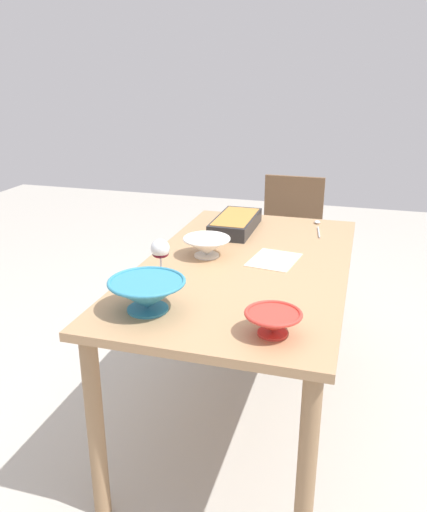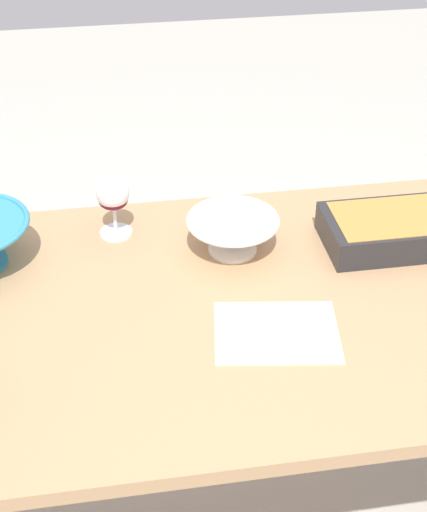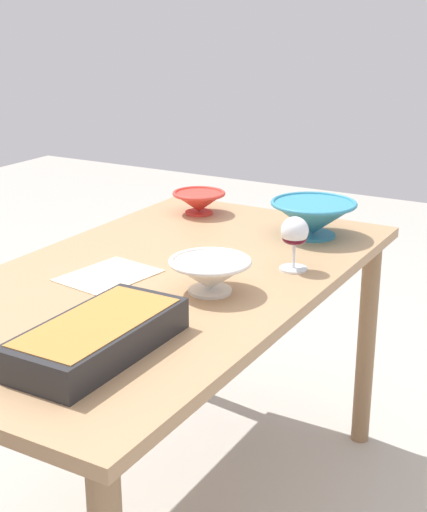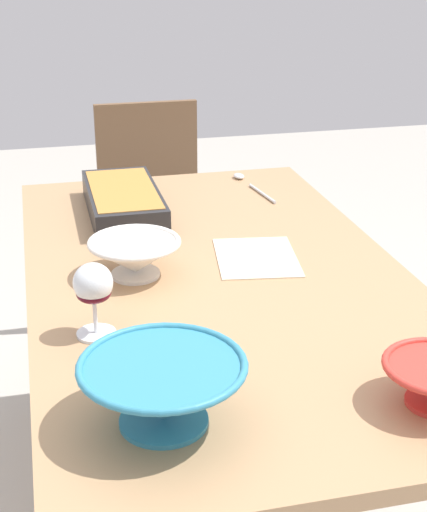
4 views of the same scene
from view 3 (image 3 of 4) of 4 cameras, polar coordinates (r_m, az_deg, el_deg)
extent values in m
cube|color=tan|center=(1.96, -4.32, -1.91)|extent=(1.49, 0.83, 0.03)
cylinder|color=#93704E|center=(2.81, -2.30, -3.55)|extent=(0.06, 0.06, 0.72)
cylinder|color=#93704E|center=(2.53, 11.49, -6.49)|extent=(0.06, 0.06, 0.72)
cylinder|color=white|center=(2.00, 6.06, -0.96)|extent=(0.07, 0.07, 0.01)
cylinder|color=white|center=(1.99, 6.09, -0.01)|extent=(0.01, 0.01, 0.06)
ellipsoid|color=white|center=(1.97, 6.16, 1.91)|extent=(0.07, 0.07, 0.07)
ellipsoid|color=#4C0A19|center=(1.97, 6.14, 1.34)|extent=(0.06, 0.06, 0.03)
cube|color=#262628|center=(1.53, -8.72, -6.09)|extent=(0.40, 0.18, 0.07)
cube|color=#B27A38|center=(1.52, -8.77, -5.21)|extent=(0.36, 0.16, 0.02)
cylinder|color=teal|center=(2.29, 7.50, 1.59)|extent=(0.14, 0.14, 0.01)
cone|color=teal|center=(2.28, 7.55, 2.83)|extent=(0.25, 0.25, 0.09)
torus|color=teal|center=(2.27, 7.60, 3.98)|extent=(0.26, 0.26, 0.01)
cylinder|color=white|center=(1.84, -0.26, -2.63)|extent=(0.11, 0.11, 0.01)
cone|color=white|center=(1.82, -0.26, -1.47)|extent=(0.19, 0.19, 0.07)
torus|color=white|center=(1.81, -0.26, -0.42)|extent=(0.20, 0.20, 0.01)
cylinder|color=red|center=(2.52, -1.10, 3.31)|extent=(0.09, 0.09, 0.01)
cone|color=red|center=(2.51, -1.11, 4.08)|extent=(0.17, 0.17, 0.06)
torus|color=red|center=(2.50, -1.11, 4.76)|extent=(0.18, 0.18, 0.01)
cube|color=beige|center=(1.96, -7.96, -1.47)|extent=(0.26, 0.21, 0.00)
camera|label=1|loc=(3.78, 7.37, 19.96)|focal=36.65mm
camera|label=2|loc=(2.84, -23.98, 23.16)|focal=54.02mm
camera|label=4|loc=(3.10, 18.48, 18.42)|focal=54.84mm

